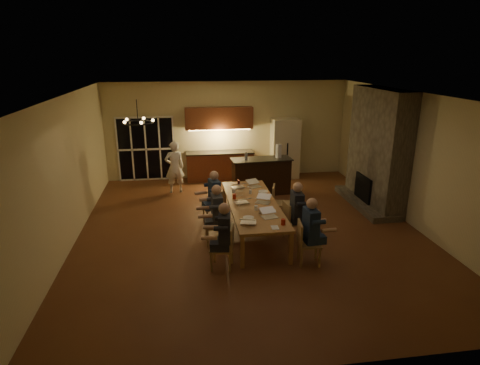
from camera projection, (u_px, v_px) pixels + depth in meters
name	position (u px, v px, depth m)	size (l,w,h in m)	color
floor	(250.00, 230.00, 9.64)	(9.00, 9.00, 0.00)	brown
back_wall	(227.00, 130.00, 13.40)	(8.00, 0.04, 3.20)	#C9BD8E
left_wall	(66.00, 173.00, 8.59)	(0.04, 9.00, 3.20)	#C9BD8E
right_wall	(414.00, 160.00, 9.69)	(0.04, 9.00, 3.20)	#C9BD8E
ceiling	(251.00, 94.00, 8.64)	(8.00, 9.00, 0.04)	white
french_doors	(146.00, 149.00, 13.15)	(1.86, 0.08, 2.10)	black
fireplace	(378.00, 149.00, 10.78)	(0.58, 2.50, 3.20)	#60594B
kitchenette	(220.00, 144.00, 13.18)	(2.24, 0.68, 2.40)	brown
refrigerator	(285.00, 148.00, 13.50)	(0.90, 0.68, 2.00)	beige
dining_table	(253.00, 218.00, 9.40)	(1.10, 3.31, 0.75)	#B27747
bar_island	(261.00, 176.00, 12.01)	(1.79, 0.68, 1.08)	black
chair_left_near	(222.00, 247.00, 7.82)	(0.44, 0.44, 0.89)	#A48452
chair_left_mid	(215.00, 225.00, 8.84)	(0.44, 0.44, 0.89)	#A48452
chair_left_far	(212.00, 207.00, 9.88)	(0.44, 0.44, 0.89)	#A48452
chair_right_near	(309.00, 243.00, 7.99)	(0.44, 0.44, 0.89)	#A48452
chair_right_mid	(294.00, 221.00, 9.05)	(0.44, 0.44, 0.89)	#A48452
chair_right_far	(281.00, 203.00, 10.12)	(0.44, 0.44, 0.89)	#A48452
person_left_near	(225.00, 237.00, 7.71)	(0.60, 0.60, 1.38)	#21252B
person_right_near	(310.00, 231.00, 7.96)	(0.60, 0.60, 1.38)	navy
person_left_mid	(217.00, 215.00, 8.74)	(0.60, 0.60, 1.38)	#35393F
person_right_mid	(297.00, 212.00, 8.91)	(0.60, 0.60, 1.38)	#21252B
person_left_far	(215.00, 198.00, 9.75)	(0.60, 0.60, 1.38)	navy
standing_person	(175.00, 167.00, 12.03)	(0.58, 0.38, 1.58)	white
chandelier	(138.00, 123.00, 7.90)	(0.61, 0.61, 0.03)	black
laptop_a	(248.00, 218.00, 8.15)	(0.32, 0.28, 0.23)	silver
laptop_b	(270.00, 212.00, 8.43)	(0.32, 0.28, 0.23)	silver
laptop_c	(241.00, 198.00, 9.25)	(0.32, 0.28, 0.23)	silver
laptop_d	(263.00, 198.00, 9.25)	(0.32, 0.28, 0.23)	silver
laptop_e	(238.00, 183.00, 10.30)	(0.32, 0.28, 0.23)	silver
laptop_f	(255.00, 183.00, 10.34)	(0.32, 0.28, 0.23)	silver
mug_front	(256.00, 208.00, 8.84)	(0.08, 0.08, 0.10)	white
mug_mid	(250.00, 192.00, 9.86)	(0.07, 0.07, 0.10)	white
mug_back	(234.00, 191.00, 9.93)	(0.09, 0.09, 0.10)	white
redcup_near	(283.00, 222.00, 8.08)	(0.09, 0.09, 0.12)	#AC1C0B
redcup_mid	(234.00, 196.00, 9.52)	(0.09, 0.09, 0.12)	#AC1C0B
can_silver	(260.00, 211.00, 8.63)	(0.06, 0.06, 0.12)	#B2B2B7
can_cola	(239.00, 182.00, 10.56)	(0.07, 0.07, 0.12)	#3F0F0C
can_right	(267.00, 196.00, 9.54)	(0.07, 0.07, 0.12)	#B2B2B7
plate_near	(271.00, 211.00, 8.79)	(0.23, 0.23, 0.02)	white
plate_left	(248.00, 218.00, 8.42)	(0.24, 0.24, 0.02)	white
plate_far	(263.00, 191.00, 10.02)	(0.24, 0.24, 0.02)	white
notepad	(275.00, 228.00, 7.95)	(0.14, 0.20, 0.01)	white
bar_bottle	(246.00, 156.00, 11.68)	(0.09, 0.09, 0.24)	#99999E
bar_blender	(279.00, 151.00, 11.90)	(0.13, 0.13, 0.41)	silver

